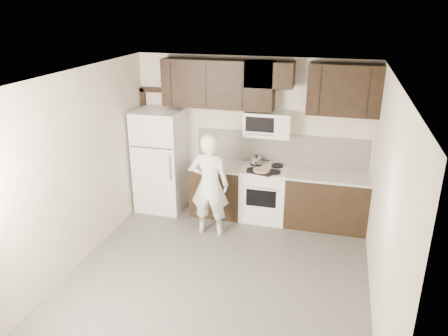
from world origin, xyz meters
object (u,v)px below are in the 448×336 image
at_px(stove, 264,193).
at_px(microwave, 268,124).
at_px(refrigerator, 161,160).
at_px(person, 210,185).

height_order(stove, microwave, microwave).
height_order(microwave, refrigerator, microwave).
relative_size(microwave, refrigerator, 0.42).
bearing_deg(refrigerator, microwave, 5.15).
bearing_deg(microwave, stove, -89.90).
distance_m(stove, microwave, 1.20).
bearing_deg(person, microwave, -134.12).
bearing_deg(microwave, person, -131.52).
height_order(stove, person, person).
distance_m(microwave, person, 1.39).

